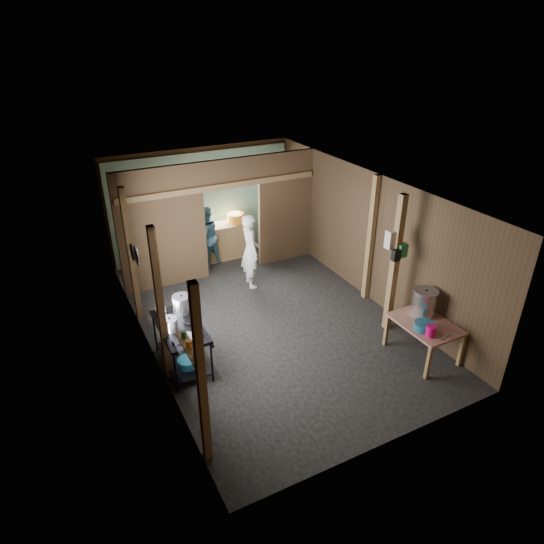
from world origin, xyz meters
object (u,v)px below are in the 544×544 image
cook (250,251)px  gas_range (182,346)px  prep_table (423,339)px  yellow_tub (236,218)px  stock_pot (424,303)px  pink_bucket (431,331)px  stove_pot_large (182,304)px

cook → gas_range: bearing=140.3°
prep_table → yellow_tub: bearing=102.9°
stock_pot → cook: bearing=116.6°
yellow_tub → cook: bearing=-102.6°
pink_bucket → yellow_tub: size_ratio=0.47×
pink_bucket → cook: size_ratio=0.11×
pink_bucket → stove_pot_large: bearing=145.7°
gas_range → cook: cook is taller
stove_pot_large → cook: bearing=39.1°
gas_range → prep_table: bearing=-23.2°
pink_bucket → prep_table: bearing=56.7°
prep_table → cook: 3.94m
gas_range → yellow_tub: (2.52, 3.59, 0.57)m
yellow_tub → cook: 1.63m
prep_table → yellow_tub: yellow_tub is taller
gas_range → prep_table: gas_range is taller
pink_bucket → yellow_tub: bearing=100.2°
prep_table → pink_bucket: pink_bucket is taller
yellow_tub → cook: size_ratio=0.25×
yellow_tub → gas_range: bearing=-125.1°
gas_range → stove_pot_large: bearing=66.1°
stove_pot_large → yellow_tub: stove_pot_large is taller
cook → yellow_tub: bearing=-5.1°
pink_bucket → gas_range: bearing=151.6°
gas_range → cook: (2.17, 2.01, 0.42)m
stove_pot_large → pink_bucket: bearing=-34.3°
gas_range → prep_table: size_ratio=1.22×
stock_pot → pink_bucket: (-0.35, -0.54, -0.13)m
pink_bucket → yellow_tub: yellow_tub is taller
prep_table → cook: size_ratio=0.68×
stock_pot → gas_range: bearing=160.6°
gas_range → stove_pot_large: 0.68m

